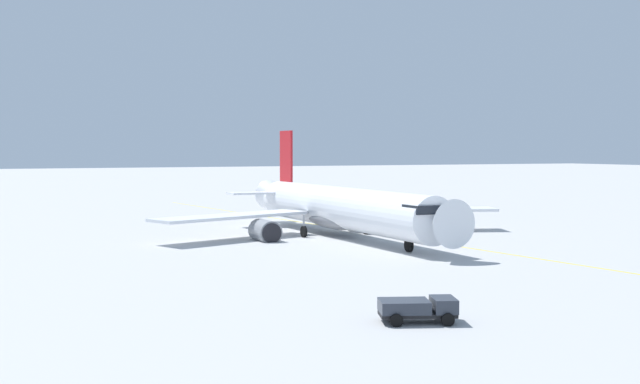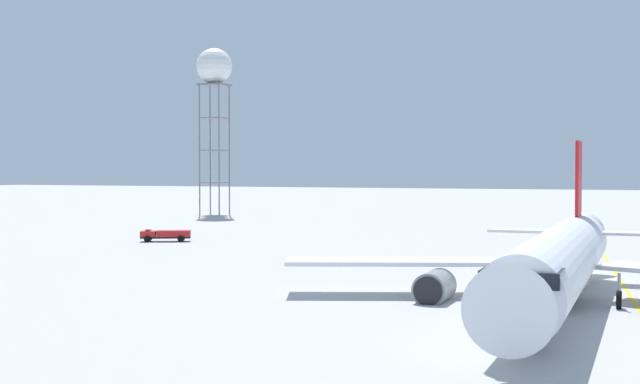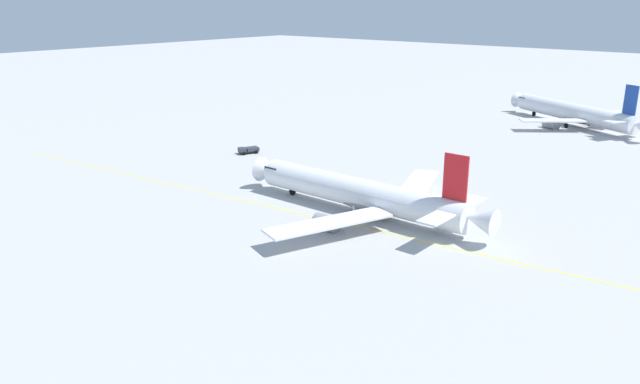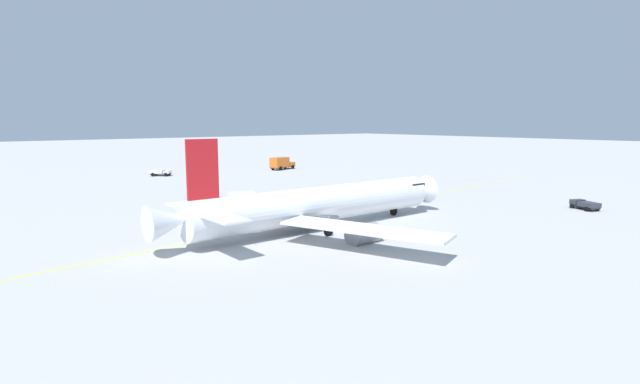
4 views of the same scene
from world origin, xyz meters
The scene contains 4 objects.
ground_plane centered at (0.00, 0.00, 0.00)m, with size 600.00×600.00×0.00m, color #B2B2B2.
airliner_main centered at (1.72, 0.02, 2.69)m, with size 37.23×38.63×10.80m.
ops_pickup_truck centered at (-45.71, 32.10, 0.81)m, with size 5.91×4.12×1.41m.
radar_tower centered at (-67.91, 84.91, 26.42)m, with size 6.54×6.54×30.48m.
Camera 2 is at (6.91, -53.01, 8.50)m, focal length 47.67 mm.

